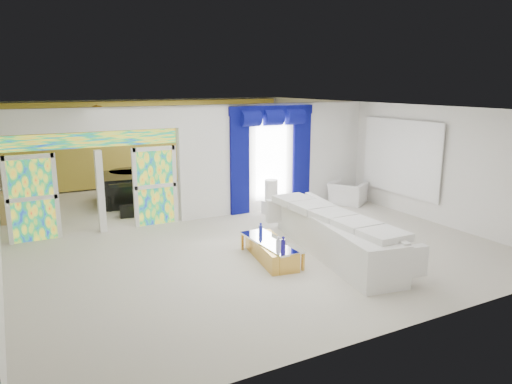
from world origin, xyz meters
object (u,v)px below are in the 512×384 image
console_table (280,205)px  grand_piano (123,189)px  coffee_table (271,251)px  armchair (348,193)px  white_sofa (333,235)px

console_table → grand_piano: size_ratio=0.62×
coffee_table → console_table: (2.11, 3.16, -0.01)m
grand_piano → armchair: bearing=-22.7°
white_sofa → console_table: 3.55m
white_sofa → armchair: white_sofa is taller
white_sofa → grand_piano: (-2.93, 6.53, 0.04)m
console_table → armchair: 2.25m
white_sofa → coffee_table: 1.40m
coffee_table → grand_piano: bearing=104.2°
armchair → grand_piano: size_ratio=0.58×
armchair → grand_piano: 6.77m
coffee_table → armchair: size_ratio=1.70×
coffee_table → armchair: armchair is taller
armchair → grand_piano: (-5.93, 3.26, 0.11)m
console_table → grand_piano: grand_piano is taller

